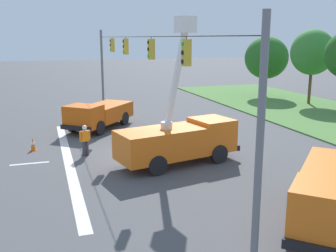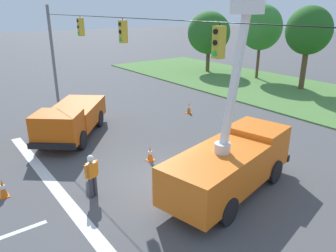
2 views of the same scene
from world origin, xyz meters
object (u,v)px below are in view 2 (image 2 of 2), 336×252
utility_truck_support_far (71,119)px  traffic_cone_near_bucket (246,141)px  traffic_cone_foreground_left (189,108)px  traffic_cone_lane_edge_a (3,188)px  road_worker (92,173)px  tree_centre (309,31)px  utility_truck_bucket_lift (231,159)px  traffic_cone_mid_left (150,153)px  tree_west (261,27)px  tree_far_west (209,33)px

utility_truck_support_far → traffic_cone_near_bucket: (7.02, 6.73, -0.70)m
utility_truck_support_far → traffic_cone_foreground_left: utility_truck_support_far is taller
traffic_cone_lane_edge_a → road_worker: bearing=54.3°
tree_centre → road_worker: tree_centre is taller
utility_truck_bucket_lift → road_worker: (-2.95, -4.57, -0.43)m
road_worker → traffic_cone_lane_edge_a: size_ratio=2.31×
utility_truck_bucket_lift → traffic_cone_mid_left: size_ratio=10.14×
road_worker → traffic_cone_near_bucket: size_ratio=2.20×
tree_west → tree_centre: bearing=-6.5°
tree_far_west → tree_west: tree_west is taller
utility_truck_bucket_lift → road_worker: 5.45m
road_worker → traffic_cone_near_bucket: 8.48m
tree_west → traffic_cone_lane_edge_a: 28.01m
tree_west → traffic_cone_mid_left: tree_west is taller
road_worker → tree_west: bearing=115.2°
traffic_cone_foreground_left → traffic_cone_mid_left: (4.73, -6.41, -0.01)m
tree_west → utility_truck_bucket_lift: utility_truck_bucket_lift is taller
traffic_cone_foreground_left → utility_truck_bucket_lift: bearing=-31.1°
tree_west → road_worker: size_ratio=4.17×
traffic_cone_near_bucket → road_worker: bearing=-92.8°
traffic_cone_near_bucket → utility_truck_bucket_lift: bearing=-57.0°
tree_centre → road_worker: size_ratio=4.08×
utility_truck_bucket_lift → traffic_cone_lane_edge_a: size_ratio=9.91×
tree_far_west → tree_west: (5.92, 1.44, 0.79)m
traffic_cone_lane_edge_a → utility_truck_bucket_lift: bearing=56.1°
tree_west → traffic_cone_foreground_left: tree_west is taller
traffic_cone_mid_left → traffic_cone_lane_edge_a: size_ratio=0.98×
road_worker → traffic_cone_foreground_left: bearing=121.3°
tree_west → utility_truck_bucket_lift: bearing=-53.4°
traffic_cone_foreground_left → tree_west: bearing=110.1°
tree_centre → traffic_cone_foreground_left: 13.54m
tree_centre → traffic_cone_mid_left: bearing=-78.0°
tree_centre → traffic_cone_near_bucket: bearing=-67.8°
tree_far_west → traffic_cone_foreground_left: 16.52m
traffic_cone_mid_left → traffic_cone_near_bucket: bearing=70.1°
tree_far_west → road_worker: tree_far_west is taller
utility_truck_support_far → traffic_cone_lane_edge_a: 6.49m
tree_west → traffic_cone_mid_left: (9.59, -19.70, -4.79)m
tree_west → traffic_cone_mid_left: 22.43m
tree_centre → traffic_cone_lane_edge_a: (3.34, -25.51, -4.76)m
tree_far_west → utility_truck_support_far: bearing=-63.0°
tree_centre → tree_west: bearing=173.5°
utility_truck_bucket_lift → traffic_cone_lane_edge_a: (-4.99, -7.42, -1.05)m
road_worker → traffic_cone_lane_edge_a: 3.57m
utility_truck_bucket_lift → traffic_cone_foreground_left: utility_truck_bucket_lift is taller
tree_centre → traffic_cone_near_bucket: 16.06m
utility_truck_support_far → road_worker: bearing=-14.6°
tree_centre → utility_truck_bucket_lift: 20.25m
tree_far_west → road_worker: size_ratio=3.78×
tree_far_west → traffic_cone_foreground_left: tree_far_west is taller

